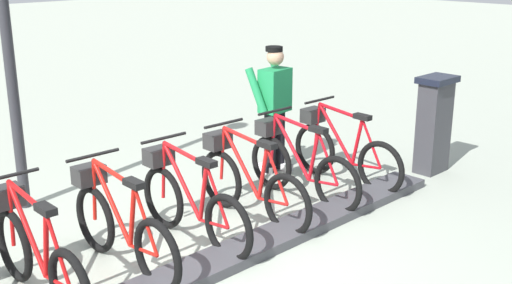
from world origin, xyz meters
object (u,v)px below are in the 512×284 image
object	(u,v)px
bike_docked_3	(189,201)
worker_near_rack	(274,105)
payment_kiosk	(434,123)
bike_docked_4	(119,225)
bike_docked_0	(342,150)
bike_docked_1	(298,164)
bike_docked_2	(248,181)
bike_docked_5	(35,253)

from	to	relation	value
bike_docked_3	worker_near_rack	distance (m)	2.34
payment_kiosk	bike_docked_4	world-z (taller)	payment_kiosk
payment_kiosk	bike_docked_3	bearing A→B (deg)	80.99
payment_kiosk	worker_near_rack	world-z (taller)	worker_near_rack
bike_docked_3	worker_near_rack	world-z (taller)	worker_near_rack
payment_kiosk	bike_docked_0	distance (m)	1.33
bike_docked_1	bike_docked_4	world-z (taller)	same
payment_kiosk	worker_near_rack	bearing A→B (deg)	45.75
bike_docked_3	worker_near_rack	xyz separation A→B (m)	(0.88, -2.12, 0.48)
worker_near_rack	bike_docked_0	bearing A→B (deg)	-160.40
bike_docked_1	bike_docked_2	size ratio (longest dim) A/B	1.00
bike_docked_5	worker_near_rack	bearing A→B (deg)	-76.74
bike_docked_0	worker_near_rack	world-z (taller)	worker_near_rack
bike_docked_1	bike_docked_5	size ratio (longest dim) A/B	1.00
bike_docked_0	bike_docked_5	size ratio (longest dim) A/B	1.00
bike_docked_1	bike_docked_3	xyz separation A→B (m)	(0.00, 1.62, 0.00)
bike_docked_0	bike_docked_4	bearing A→B (deg)	90.00
bike_docked_3	bike_docked_4	distance (m)	0.81
bike_docked_4	worker_near_rack	world-z (taller)	worker_near_rack
bike_docked_5	bike_docked_1	bearing A→B (deg)	-90.00
bike_docked_0	worker_near_rack	bearing A→B (deg)	19.60
payment_kiosk	bike_docked_0	world-z (taller)	payment_kiosk
bike_docked_2	bike_docked_5	bearing A→B (deg)	90.00
bike_docked_2	bike_docked_4	world-z (taller)	same
worker_near_rack	bike_docked_2	bearing A→B (deg)	123.97
bike_docked_0	bike_docked_2	distance (m)	1.62
bike_docked_3	payment_kiosk	bearing A→B (deg)	-99.01
bike_docked_2	bike_docked_4	size ratio (longest dim) A/B	1.00
worker_near_rack	payment_kiosk	bearing A→B (deg)	-134.25
payment_kiosk	bike_docked_3	distance (m)	3.66
bike_docked_1	bike_docked_5	world-z (taller)	same
payment_kiosk	bike_docked_0	xyz separation A→B (m)	(0.57, 1.18, -0.24)
bike_docked_4	bike_docked_5	world-z (taller)	same
bike_docked_0	bike_docked_5	world-z (taller)	same
bike_docked_0	bike_docked_2	size ratio (longest dim) A/B	1.00
payment_kiosk	worker_near_rack	xyz separation A→B (m)	(1.45, 1.49, 0.24)
bike_docked_0	bike_docked_5	distance (m)	4.05
bike_docked_1	bike_docked_4	size ratio (longest dim) A/B	1.00
worker_near_rack	bike_docked_4	bearing A→B (deg)	106.74
bike_docked_1	bike_docked_0	bearing A→B (deg)	-90.00
bike_docked_5	worker_near_rack	distance (m)	3.87
bike_docked_1	bike_docked_3	size ratio (longest dim) A/B	1.00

